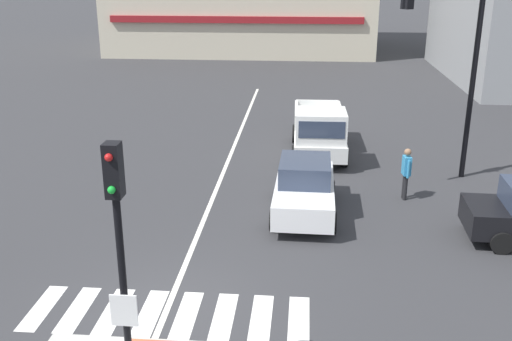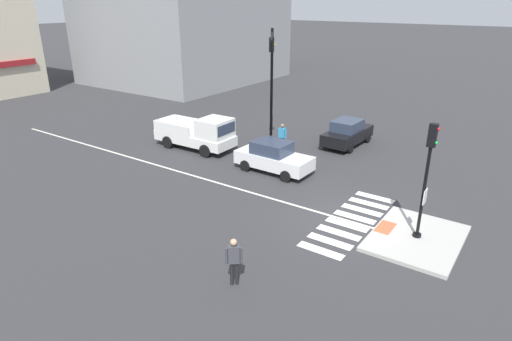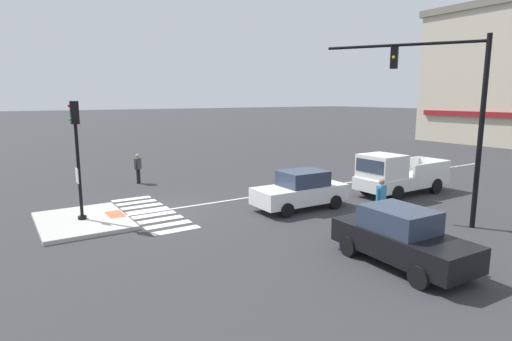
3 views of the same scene
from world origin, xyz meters
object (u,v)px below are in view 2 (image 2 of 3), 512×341
signal_pole (427,171)px  pedestrian_at_curb_left (234,258)px  pickup_truck_white_eastbound_far (201,134)px  car_white_eastbound_mid (273,157)px  car_black_cross_right (347,133)px  traffic_light_mast (272,69)px  pedestrian_waiting_far_side (282,135)px

signal_pole → pedestrian_at_curb_left: signal_pole is taller
pickup_truck_white_eastbound_far → pedestrian_at_curb_left: 13.69m
car_white_eastbound_mid → pedestrian_at_curb_left: bearing=-154.6°
car_white_eastbound_mid → pickup_truck_white_eastbound_far: (0.52, 5.55, 0.17)m
car_black_cross_right → car_white_eastbound_mid: bearing=167.4°
car_black_cross_right → pedestrian_at_curb_left: (-15.36, -2.86, 0.17)m
car_white_eastbound_mid → pedestrian_at_curb_left: pedestrian_at_curb_left is taller
signal_pole → car_black_cross_right: size_ratio=1.07×
pickup_truck_white_eastbound_far → pedestrian_at_curb_left: pickup_truck_white_eastbound_far is taller
signal_pole → pickup_truck_white_eastbound_far: 14.41m
signal_pole → pickup_truck_white_eastbound_far: (3.36, 13.89, -1.86)m
signal_pole → pedestrian_at_curb_left: (-6.17, 4.07, -1.85)m
traffic_light_mast → pickup_truck_white_eastbound_far: bearing=149.0°
pickup_truck_white_eastbound_far → traffic_light_mast: bearing=-31.0°
traffic_light_mast → car_white_eastbound_mid: bearing=-145.7°
signal_pole → pickup_truck_white_eastbound_far: signal_pole is taller
car_white_eastbound_mid → pedestrian_at_curb_left: 9.98m
traffic_light_mast → pickup_truck_white_eastbound_far: 5.93m
traffic_light_mast → pedestrian_at_curb_left: 15.87m
pickup_truck_white_eastbound_far → car_black_cross_right: bearing=-50.1°
signal_pole → traffic_light_mast: 13.75m
signal_pole → pedestrian_at_curb_left: 7.62m
car_black_cross_right → car_white_eastbound_mid: 6.50m
car_white_eastbound_mid → pedestrian_waiting_far_side: pedestrian_waiting_far_side is taller
car_black_cross_right → pedestrian_waiting_far_side: size_ratio=2.49×
traffic_light_mast → pedestrian_waiting_far_side: traffic_light_mast is taller
signal_pole → car_white_eastbound_mid: (2.84, 8.34, -2.02)m
signal_pole → car_white_eastbound_mid: 9.04m
signal_pole → pedestrian_waiting_far_side: (6.00, 9.74, -1.85)m
car_black_cross_right → car_white_eastbound_mid: size_ratio=1.01×
pickup_truck_white_eastbound_far → car_white_eastbound_mid: bearing=-95.3°
pickup_truck_white_eastbound_far → pedestrian_waiting_far_side: pickup_truck_white_eastbound_far is taller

